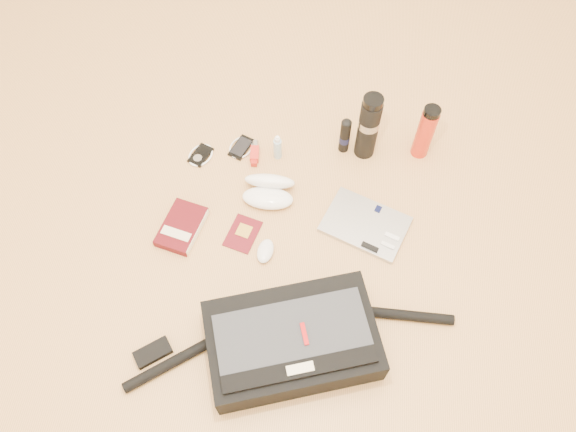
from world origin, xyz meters
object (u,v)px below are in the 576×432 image
Objects in this scene: messenger_bag at (291,341)px; thermos_black at (368,127)px; laptop at (365,225)px; book at (182,227)px; thermos_red at (425,132)px.

messenger_bag is 3.41× the size of thermos_black.
thermos_black reaches higher than laptop.
thermos_red is at bearing 41.10° from book.
thermos_red is (0.19, 0.35, 0.11)m from laptop.
thermos_black reaches higher than thermos_red.
laptop is at bearing -87.09° from thermos_black.
book is 0.95m from thermos_red.
thermos_red is (0.21, 0.02, -0.03)m from thermos_black.
laptop is 0.65m from book.
laptop is (0.22, 0.47, -0.06)m from messenger_bag.
book is 0.73× the size of thermos_black.
book reaches higher than laptop.
book is 0.76m from thermos_black.
messenger_bag is 4.11× the size of thermos_red.
thermos_black reaches higher than messenger_bag.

